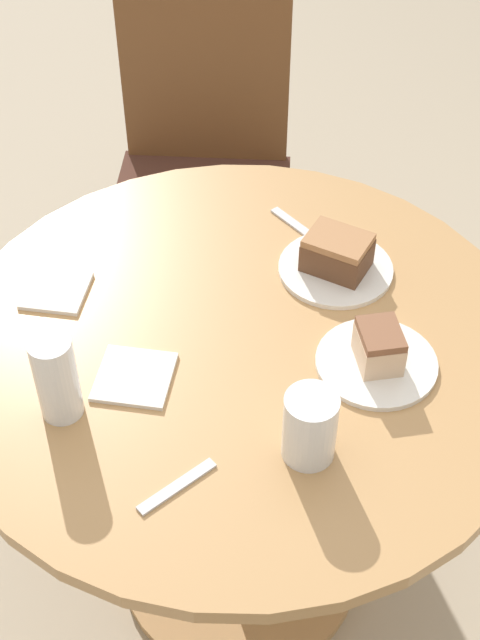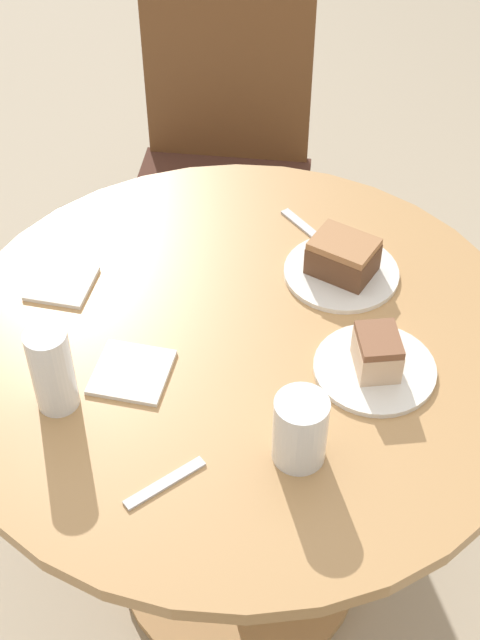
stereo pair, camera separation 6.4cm
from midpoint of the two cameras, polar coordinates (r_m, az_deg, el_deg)
name	(u,v)px [view 2 (the right image)]	position (r m, az deg, el deg)	size (l,w,h in m)	color
ground_plane	(240,564)	(2.17, 0.87, -15.35)	(8.00, 8.00, 0.00)	tan
table	(240,405)	(1.69, 1.08, -5.49)	(1.04, 1.04, 0.77)	tan
chair	(222,170)	(2.37, -0.40, 9.56)	(0.51, 0.50, 0.98)	brown
plate_near	(341,273)	(1.68, 7.58, 3.01)	(0.22, 0.22, 0.01)	silver
plate_far	(375,369)	(1.51, 9.81, -3.12)	(0.21, 0.21, 0.01)	silver
cake_slice_near	(343,256)	(1.65, 7.71, 4.05)	(0.14, 0.14, 0.07)	brown
cake_slice_far	(377,352)	(1.48, 10.00, -2.07)	(0.08, 0.09, 0.07)	beige
glass_lemonade	(53,373)	(1.42, -10.64, -3.41)	(0.07, 0.07, 0.16)	beige
glass_water	(300,433)	(1.35, 5.22, -7.24)	(0.08, 0.08, 0.12)	silver
napkin_stack	(132,372)	(1.50, -5.73, -3.36)	(0.15, 0.15, 0.01)	silver
fork	(311,232)	(1.77, 5.57, 5.61)	(0.11, 0.15, 0.00)	silver
spoon	(165,483)	(1.35, -3.46, -10.40)	(0.12, 0.10, 0.00)	silver
napkin_side	(62,283)	(1.67, -10.28, 2.30)	(0.13, 0.13, 0.01)	silver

